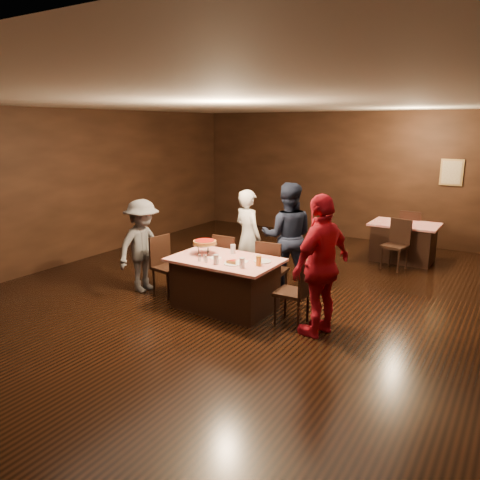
{
  "coord_description": "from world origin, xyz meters",
  "views": [
    {
      "loc": [
        3.64,
        -5.93,
        2.69
      ],
      "look_at": [
        0.04,
        -0.13,
        1.0
      ],
      "focal_mm": 35.0,
      "sensor_mm": 36.0,
      "label": 1
    }
  ],
  "objects_px": {
    "main_table": "(225,283)",
    "plate_empty": "(263,261)",
    "diner_navy_hoodie": "(287,236)",
    "diner_red_shirt": "(321,266)",
    "chair_end_left": "(168,266)",
    "chair_back_far": "(411,232)",
    "diner_white_jacket": "(248,237)",
    "diner_grey_knit": "(143,246)",
    "chair_end_right": "(292,291)",
    "back_table": "(403,242)",
    "chair_back_near": "(395,245)",
    "chair_far_right": "(272,269)",
    "chair_far_left": "(230,261)",
    "glass_amber": "(259,261)",
    "pizza_stand": "(205,243)",
    "glass_front_right": "(242,263)",
    "glass_front_left": "(216,259)",
    "glass_back": "(233,249)"
  },
  "relations": [
    {
      "from": "plate_empty",
      "to": "chair_far_left",
      "type": "bearing_deg",
      "value": 147.72
    },
    {
      "from": "chair_far_left",
      "to": "chair_end_left",
      "type": "relative_size",
      "value": 1.0
    },
    {
      "from": "back_table",
      "to": "chair_end_right",
      "type": "xyz_separation_m",
      "value": [
        -0.56,
        -4.02,
        0.09
      ]
    },
    {
      "from": "diner_white_jacket",
      "to": "chair_back_near",
      "type": "bearing_deg",
      "value": -111.24
    },
    {
      "from": "chair_far_left",
      "to": "plate_empty",
      "type": "bearing_deg",
      "value": 146.92
    },
    {
      "from": "diner_grey_knit",
      "to": "diner_white_jacket",
      "type": "bearing_deg",
      "value": -40.78
    },
    {
      "from": "chair_back_far",
      "to": "glass_back",
      "type": "xyz_separation_m",
      "value": [
        -1.71,
        -4.32,
        0.37
      ]
    },
    {
      "from": "chair_end_right",
      "to": "chair_back_far",
      "type": "relative_size",
      "value": 1.0
    },
    {
      "from": "diner_white_jacket",
      "to": "glass_amber",
      "type": "distance_m",
      "value": 1.53
    },
    {
      "from": "chair_end_left",
      "to": "chair_back_far",
      "type": "bearing_deg",
      "value": -22.63
    },
    {
      "from": "chair_far_right",
      "to": "diner_navy_hoodie",
      "type": "height_order",
      "value": "diner_navy_hoodie"
    },
    {
      "from": "back_table",
      "to": "diner_red_shirt",
      "type": "height_order",
      "value": "diner_red_shirt"
    },
    {
      "from": "glass_front_left",
      "to": "chair_back_near",
      "type": "bearing_deg",
      "value": 66.03
    },
    {
      "from": "diner_red_shirt",
      "to": "diner_grey_knit",
      "type": "bearing_deg",
      "value": -76.76
    },
    {
      "from": "diner_white_jacket",
      "to": "plate_empty",
      "type": "height_order",
      "value": "diner_white_jacket"
    },
    {
      "from": "diner_navy_hoodie",
      "to": "diner_red_shirt",
      "type": "relative_size",
      "value": 0.96
    },
    {
      "from": "diner_grey_knit",
      "to": "glass_amber",
      "type": "distance_m",
      "value": 2.17
    },
    {
      "from": "pizza_stand",
      "to": "glass_front_right",
      "type": "distance_m",
      "value": 0.91
    },
    {
      "from": "chair_far_left",
      "to": "plate_empty",
      "type": "height_order",
      "value": "chair_far_left"
    },
    {
      "from": "chair_end_right",
      "to": "diner_red_shirt",
      "type": "bearing_deg",
      "value": 76.81
    },
    {
      "from": "main_table",
      "to": "glass_amber",
      "type": "relative_size",
      "value": 11.43
    },
    {
      "from": "back_table",
      "to": "glass_back",
      "type": "distance_m",
      "value": 4.12
    },
    {
      "from": "chair_far_left",
      "to": "main_table",
      "type": "bearing_deg",
      "value": 117.27
    },
    {
      "from": "chair_far_right",
      "to": "chair_back_near",
      "type": "xyz_separation_m",
      "value": [
        1.26,
        2.57,
        0.0
      ]
    },
    {
      "from": "chair_back_near",
      "to": "diner_grey_knit",
      "type": "bearing_deg",
      "value": -121.58
    },
    {
      "from": "glass_front_left",
      "to": "glass_amber",
      "type": "xyz_separation_m",
      "value": [
        0.55,
        0.25,
        0.0
      ]
    },
    {
      "from": "back_table",
      "to": "pizza_stand",
      "type": "bearing_deg",
      "value": -117.42
    },
    {
      "from": "diner_white_jacket",
      "to": "diner_grey_knit",
      "type": "bearing_deg",
      "value": 66.22
    },
    {
      "from": "diner_white_jacket",
      "to": "chair_end_right",
      "type": "bearing_deg",
      "value": 161.53
    },
    {
      "from": "chair_back_near",
      "to": "chair_back_far",
      "type": "bearing_deg",
      "value": 102.1
    },
    {
      "from": "chair_far_right",
      "to": "chair_end_right",
      "type": "height_order",
      "value": "same"
    },
    {
      "from": "diner_white_jacket",
      "to": "glass_amber",
      "type": "height_order",
      "value": "diner_white_jacket"
    },
    {
      "from": "diner_white_jacket",
      "to": "diner_grey_knit",
      "type": "height_order",
      "value": "diner_white_jacket"
    },
    {
      "from": "chair_back_far",
      "to": "back_table",
      "type": "bearing_deg",
      "value": 88.28
    },
    {
      "from": "diner_grey_knit",
      "to": "pizza_stand",
      "type": "distance_m",
      "value": 1.19
    },
    {
      "from": "chair_back_far",
      "to": "diner_white_jacket",
      "type": "distance_m",
      "value": 3.98
    },
    {
      "from": "chair_far_left",
      "to": "glass_front_right",
      "type": "bearing_deg",
      "value": 129.56
    },
    {
      "from": "diner_navy_hoodie",
      "to": "chair_back_near",
      "type": "bearing_deg",
      "value": -146.79
    },
    {
      "from": "main_table",
      "to": "plate_empty",
      "type": "relative_size",
      "value": 6.4
    },
    {
      "from": "glass_back",
      "to": "diner_white_jacket",
      "type": "bearing_deg",
      "value": 106.56
    },
    {
      "from": "diner_red_shirt",
      "to": "glass_back",
      "type": "relative_size",
      "value": 13.31
    },
    {
      "from": "chair_far_left",
      "to": "pizza_stand",
      "type": "xyz_separation_m",
      "value": [
        0.0,
        -0.7,
        0.48
      ]
    },
    {
      "from": "chair_end_right",
      "to": "glass_front_left",
      "type": "height_order",
      "value": "chair_end_right"
    },
    {
      "from": "diner_red_shirt",
      "to": "chair_back_near",
      "type": "bearing_deg",
      "value": -168.31
    },
    {
      "from": "chair_back_far",
      "to": "diner_red_shirt",
      "type": "xyz_separation_m",
      "value": [
        -0.12,
        -4.71,
        0.46
      ]
    },
    {
      "from": "back_table",
      "to": "glass_front_left",
      "type": "xyz_separation_m",
      "value": [
        -1.61,
        -4.32,
        0.46
      ]
    },
    {
      "from": "glass_back",
      "to": "chair_far_left",
      "type": "bearing_deg",
      "value": 127.87
    },
    {
      "from": "chair_far_right",
      "to": "diner_grey_knit",
      "type": "distance_m",
      "value": 2.15
    },
    {
      "from": "glass_amber",
      "to": "plate_empty",
      "type": "bearing_deg",
      "value": 104.04
    },
    {
      "from": "back_table",
      "to": "diner_navy_hoodie",
      "type": "distance_m",
      "value": 3.05
    }
  ]
}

